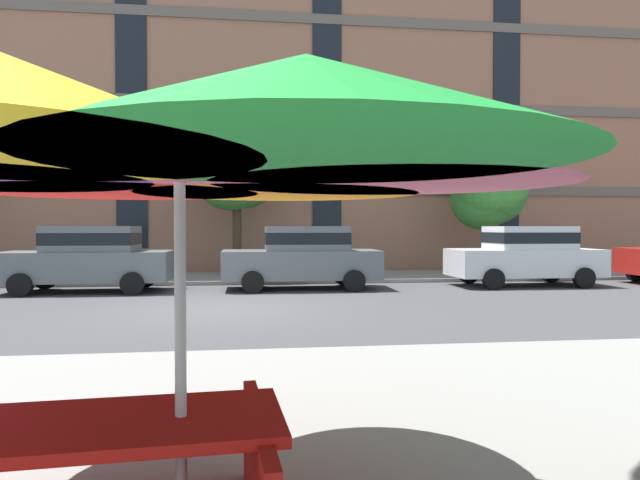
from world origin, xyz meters
The scene contains 10 objects.
ground_plane centered at (0.00, 0.00, 0.00)m, with size 120.00×120.00×0.00m, color #424244.
sidewalk_far centered at (0.00, 6.80, 0.06)m, with size 56.00×3.60×0.12m, color gray.
apartment_building centered at (0.00, 14.99, 8.00)m, with size 42.98×12.08×16.00m.
sedan_gray centered at (-3.66, 3.70, 0.95)m, with size 4.40×1.98×1.78m.
sedan_gray_midblock centered at (2.14, 3.70, 0.95)m, with size 4.40×1.98×1.78m.
sedan_white centered at (8.84, 3.70, 0.95)m, with size 4.40×1.98×1.78m.
street_tree_middle centered at (0.19, 7.28, 3.80)m, with size 3.19×3.11×5.26m.
street_tree_right centered at (9.12, 6.91, 3.10)m, with size 2.80×2.82×4.58m.
patio_umbrella centered at (0.28, -9.00, 2.18)m, with size 4.17×3.87×2.44m.
picnic_table centered at (-0.10, -9.02, 0.49)m, with size 1.90×1.64×0.77m.
Camera 1 is at (0.63, -11.92, 1.75)m, focal length 31.15 mm.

